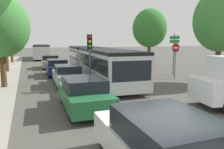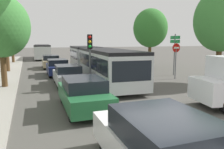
{
  "view_description": "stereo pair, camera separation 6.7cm",
  "coord_description": "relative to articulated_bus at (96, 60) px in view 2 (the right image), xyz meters",
  "views": [
    {
      "loc": [
        -4.09,
        -5.4,
        3.0
      ],
      "look_at": [
        0.2,
        5.47,
        1.2
      ],
      "focal_mm": 35.0,
      "sensor_mm": 36.0,
      "label": 1
    },
    {
      "loc": [
        -4.02,
        -5.43,
        3.0
      ],
      "look_at": [
        0.2,
        5.47,
        1.2
      ],
      "focal_mm": 35.0,
      "sensor_mm": 36.0,
      "label": 2
    }
  ],
  "objects": [
    {
      "name": "queued_car_navy",
      "position": [
        -3.03,
        1.66,
        -0.68
      ],
      "size": [
        1.85,
        4.14,
        1.42
      ],
      "rotation": [
        0.0,
        0.0,
        1.54
      ],
      "color": "navy",
      "rests_on": "ground"
    },
    {
      "name": "traffic_light",
      "position": [
        -1.78,
        -4.65,
        1.1
      ],
      "size": [
        0.37,
        0.39,
        3.4
      ],
      "rotation": [
        0.0,
        0.0,
        -1.82
      ],
      "color": "#56595E",
      "rests_on": "ground"
    },
    {
      "name": "tree_left_distant",
      "position": [
        -7.25,
        14.65,
        3.03
      ],
      "size": [
        4.13,
        4.13,
        6.74
      ],
      "color": "#51381E",
      "rests_on": "ground"
    },
    {
      "name": "kerb_strip_left",
      "position": [
        -7.75,
        4.52,
        -1.33
      ],
      "size": [
        3.2,
        43.97,
        0.14
      ],
      "primitive_type": "cube",
      "color": "#9E998E",
      "rests_on": "ground"
    },
    {
      "name": "queued_car_tan",
      "position": [
        -3.05,
        7.2,
        -0.67
      ],
      "size": [
        1.88,
        4.2,
        1.44
      ],
      "rotation": [
        0.0,
        0.0,
        1.54
      ],
      "color": "tan",
      "rests_on": "ground"
    },
    {
      "name": "no_entry_sign",
      "position": [
        5.48,
        -3.67,
        0.48
      ],
      "size": [
        0.7,
        0.08,
        2.82
      ],
      "rotation": [
        0.0,
        0.0,
        -1.57
      ],
      "color": "#56595E",
      "rests_on": "ground"
    },
    {
      "name": "queued_car_silver",
      "position": [
        -2.95,
        -3.15,
        -0.7
      ],
      "size": [
        1.81,
        4.04,
        1.39
      ],
      "rotation": [
        0.0,
        0.0,
        1.54
      ],
      "color": "#B7BABF",
      "rests_on": "ground"
    },
    {
      "name": "articulated_bus",
      "position": [
        0.0,
        0.0,
        0.0
      ],
      "size": [
        3.54,
        16.47,
        2.43
      ],
      "rotation": [
        0.0,
        0.0,
        -1.64
      ],
      "color": "silver",
      "rests_on": "ground"
    },
    {
      "name": "queued_car_white",
      "position": [
        -2.9,
        -14.29,
        -0.63
      ],
      "size": [
        1.98,
        4.43,
        1.52
      ],
      "rotation": [
        0.0,
        0.0,
        1.54
      ],
      "color": "white",
      "rests_on": "ground"
    },
    {
      "name": "tree_right_mid",
      "position": [
        7.37,
        3.44,
        2.99
      ],
      "size": [
        3.76,
        3.76,
        6.52
      ],
      "color": "#51381E",
      "rests_on": "ground"
    },
    {
      "name": "direction_sign_post",
      "position": [
        6.63,
        -1.95,
        1.15
      ],
      "size": [
        0.16,
        1.4,
        3.6
      ],
      "rotation": [
        0.0,
        0.0,
        3.07
      ],
      "color": "#56595E",
      "rests_on": "ground"
    },
    {
      "name": "tree_left_mid",
      "position": [
        -6.88,
        -2.76,
        2.48
      ],
      "size": [
        3.52,
        3.52,
        5.81
      ],
      "color": "#51381E",
      "rests_on": "ground"
    },
    {
      "name": "tree_left_far",
      "position": [
        -7.28,
        5.06,
        3.33
      ],
      "size": [
        3.87,
        3.87,
        6.71
      ],
      "color": "#51381E",
      "rests_on": "ground"
    },
    {
      "name": "queued_car_green",
      "position": [
        -3.24,
        -8.76,
        -0.67
      ],
      "size": [
        1.87,
        4.17,
        1.43
      ],
      "rotation": [
        0.0,
        0.0,
        1.54
      ],
      "color": "#236638",
      "rests_on": "ground"
    },
    {
      "name": "tree_right_near",
      "position": [
        7.2,
        -6.09,
        2.91
      ],
      "size": [
        3.7,
        3.7,
        6.63
      ],
      "color": "#51381E",
      "rests_on": "ground"
    },
    {
      "name": "city_bus_rear",
      "position": [
        -3.03,
        21.51,
        -0.03
      ],
      "size": [
        3.01,
        11.1,
        2.36
      ],
      "rotation": [
        0.0,
        0.0,
        1.52
      ],
      "color": "silver",
      "rests_on": "ground"
    },
    {
      "name": "ground_plane",
      "position": [
        -1.42,
        -12.46,
        -1.4
      ],
      "size": [
        200.0,
        200.0,
        0.0
      ],
      "primitive_type": "plane",
      "color": "#4F4C47"
    }
  ]
}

